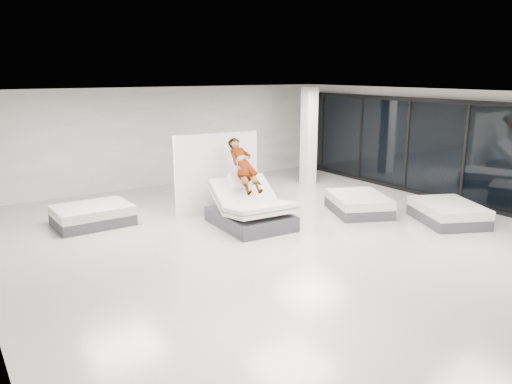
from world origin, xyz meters
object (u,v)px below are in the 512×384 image
Objects in this scene: flat_bed_right_near at (448,213)px; column at (309,136)px; hero_bed at (251,211)px; flat_bed_left_far at (93,215)px; flat_bed_right_far at (358,204)px; remote at (259,183)px; divider_panel at (217,174)px; person at (244,174)px.

column is (-0.13, 5.37, 1.35)m from flat_bed_right_near.
hero_bed is 1.15× the size of flat_bed_left_far.
flat_bed_right_far is at bearing -10.73° from hero_bed.
remote is 0.04× the size of column.
flat_bed_left_far is at bearing 149.03° from remote.
divider_panel is at bearing 104.38° from remote.
person is 5.18m from flat_bed_right_near.
person is at bearing -80.57° from divider_panel.
flat_bed_right_near is 1.20× the size of flat_bed_left_far.
remote is 2.98m from flat_bed_right_far.
hero_bed is at bearing -82.33° from divider_panel.
remote is at bearing -74.34° from divider_panel.
hero_bed is 0.71m from remote.
flat_bed_right_far is at bearing -29.41° from divider_panel.
hero_bed is at bearing 150.37° from flat_bed_right_near.
remote is 0.06× the size of flat_bed_right_near.
divider_panel is at bearing 138.26° from flat_bed_right_near.
divider_panel is at bearing 146.83° from flat_bed_right_far.
flat_bed_right_near reaches higher than flat_bed_left_far.
divider_panel is 1.28× the size of flat_bed_left_far.
column reaches higher than remote.
person is 4.91m from column.
column reaches higher than flat_bed_right_far.
flat_bed_left_far is (-3.21, 1.89, -0.99)m from person.
flat_bed_right_near is (4.29, -2.44, -0.13)m from hero_bed.
divider_panel is 3.28m from flat_bed_left_far.
hero_bed is at bearing 172.37° from remote.
column is (4.16, 2.94, 1.22)m from hero_bed.
remote reaches higher than flat_bed_right_far.
divider_panel is 3.84m from flat_bed_right_far.
hero_bed is 0.65× the size of column.
remote is at bearing -57.85° from person.
remote is at bearing -10.11° from hero_bed.
column is at bearing 5.61° from flat_bed_left_far.
remote is (0.20, -0.36, -0.19)m from person.
hero_bed is 3.10m from flat_bed_right_far.
remote is 4.17m from flat_bed_left_far.
column is (1.12, 3.51, 1.36)m from flat_bed_right_far.
person is 3.85m from flat_bed_left_far.
flat_bed_right_far reaches higher than flat_bed_left_far.
flat_bed_right_far is (3.04, -0.58, -0.14)m from hero_bed.
person is at bearing 147.16° from flat_bed_right_near.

